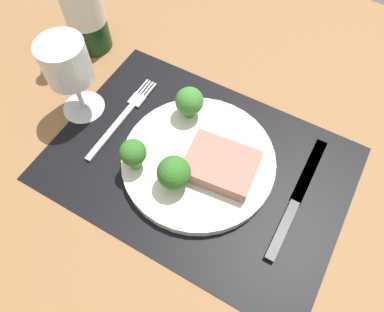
{
  "coord_description": "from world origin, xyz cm",
  "views": [
    {
      "loc": [
        13.12,
        -25.21,
        50.77
      ],
      "look_at": [
        -1.07,
        -0.19,
        1.9
      ],
      "focal_mm": 33.54,
      "sensor_mm": 36.0,
      "label": 1
    }
  ],
  "objects_px": {
    "fork": "(123,117)",
    "knife": "(294,205)",
    "steak": "(220,166)",
    "plate": "(198,160)",
    "wine_glass": "(66,67)"
  },
  "relations": [
    {
      "from": "fork",
      "to": "knife",
      "type": "height_order",
      "value": "knife"
    },
    {
      "from": "fork",
      "to": "knife",
      "type": "xyz_separation_m",
      "value": [
        0.32,
        -0.01,
        0.0
      ]
    },
    {
      "from": "steak",
      "to": "fork",
      "type": "relative_size",
      "value": 0.56
    },
    {
      "from": "plate",
      "to": "fork",
      "type": "xyz_separation_m",
      "value": [
        -0.16,
        0.01,
        -0.01
      ]
    },
    {
      "from": "fork",
      "to": "knife",
      "type": "distance_m",
      "value": 0.32
    },
    {
      "from": "knife",
      "to": "steak",
      "type": "bearing_deg",
      "value": -175.52
    },
    {
      "from": "fork",
      "to": "wine_glass",
      "type": "height_order",
      "value": "wine_glass"
    },
    {
      "from": "steak",
      "to": "wine_glass",
      "type": "relative_size",
      "value": 0.73
    },
    {
      "from": "plate",
      "to": "fork",
      "type": "distance_m",
      "value": 0.16
    },
    {
      "from": "plate",
      "to": "wine_glass",
      "type": "bearing_deg",
      "value": -179.36
    },
    {
      "from": "knife",
      "to": "wine_glass",
      "type": "bearing_deg",
      "value": -178.14
    },
    {
      "from": "plate",
      "to": "wine_glass",
      "type": "distance_m",
      "value": 0.25
    },
    {
      "from": "plate",
      "to": "fork",
      "type": "height_order",
      "value": "plate"
    },
    {
      "from": "knife",
      "to": "wine_glass",
      "type": "height_order",
      "value": "wine_glass"
    },
    {
      "from": "knife",
      "to": "plate",
      "type": "bearing_deg",
      "value": -177.4
    }
  ]
}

